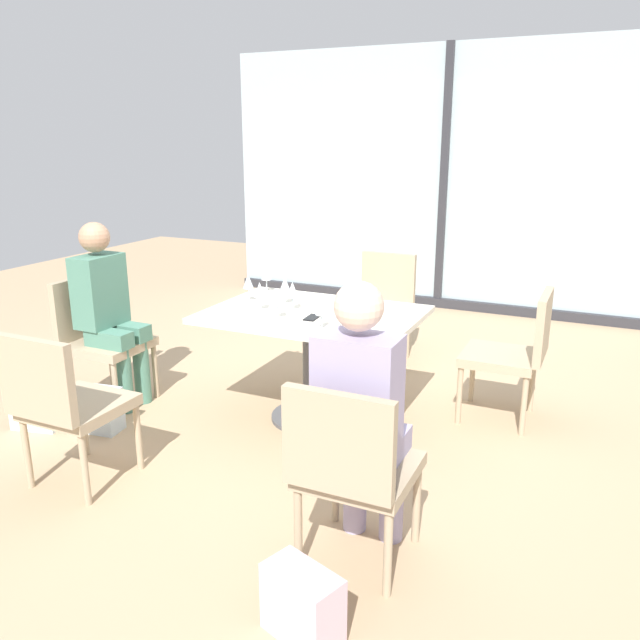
% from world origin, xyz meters
% --- Properties ---
extents(ground_plane, '(12.00, 12.00, 0.00)m').
position_xyz_m(ground_plane, '(0.00, 0.00, 0.00)').
color(ground_plane, tan).
extents(window_wall_backdrop, '(4.85, 0.10, 2.70)m').
position_xyz_m(window_wall_backdrop, '(0.00, 3.20, 1.21)').
color(window_wall_backdrop, '#A4B7BC').
rests_on(window_wall_backdrop, ground_plane).
extents(dining_table_main, '(1.32, 0.95, 0.73)m').
position_xyz_m(dining_table_main, '(0.00, 0.00, 0.56)').
color(dining_table_main, silver).
rests_on(dining_table_main, ground_plane).
extents(chair_side_end, '(0.50, 0.46, 0.87)m').
position_xyz_m(chair_side_end, '(-1.47, -0.35, 0.50)').
color(chair_side_end, tan).
rests_on(chair_side_end, ground_plane).
extents(chair_front_right, '(0.46, 0.50, 0.87)m').
position_xyz_m(chair_front_right, '(0.80, -1.31, 0.50)').
color(chair_front_right, tan).
rests_on(chair_front_right, ground_plane).
extents(chair_near_window, '(0.46, 0.51, 0.87)m').
position_xyz_m(chair_near_window, '(0.00, 1.31, 0.50)').
color(chair_near_window, tan).
rests_on(chair_near_window, ground_plane).
extents(chair_front_left, '(0.46, 0.50, 0.87)m').
position_xyz_m(chair_front_left, '(-0.80, -1.31, 0.50)').
color(chair_front_left, tan).
rests_on(chair_front_left, ground_plane).
extents(chair_far_right, '(0.50, 0.46, 0.87)m').
position_xyz_m(chair_far_right, '(1.19, 0.52, 0.50)').
color(chair_far_right, tan).
rests_on(chair_far_right, ground_plane).
extents(person_side_end, '(0.39, 0.34, 1.26)m').
position_xyz_m(person_side_end, '(-1.37, -0.35, 0.70)').
color(person_side_end, '#4C7F6B').
rests_on(person_side_end, ground_plane).
extents(person_front_right, '(0.34, 0.39, 1.26)m').
position_xyz_m(person_front_right, '(0.80, -1.20, 0.70)').
color(person_front_right, '#9E93B7').
rests_on(person_front_right, ground_plane).
extents(wine_glass_0, '(0.07, 0.07, 0.18)m').
position_xyz_m(wine_glass_0, '(-0.53, 0.34, 0.86)').
color(wine_glass_0, silver).
rests_on(wine_glass_0, dining_table_main).
extents(wine_glass_1, '(0.07, 0.07, 0.18)m').
position_xyz_m(wine_glass_1, '(0.21, -0.33, 0.86)').
color(wine_glass_1, silver).
rests_on(wine_glass_1, dining_table_main).
extents(wine_glass_2, '(0.07, 0.07, 0.18)m').
position_xyz_m(wine_glass_2, '(-0.32, -0.12, 0.86)').
color(wine_glass_2, silver).
rests_on(wine_glass_2, dining_table_main).
extents(wine_glass_3, '(0.07, 0.07, 0.18)m').
position_xyz_m(wine_glass_3, '(-0.25, 0.10, 0.86)').
color(wine_glass_3, silver).
rests_on(wine_glass_3, dining_table_main).
extents(wine_glass_4, '(0.07, 0.07, 0.18)m').
position_xyz_m(wine_glass_4, '(-0.51, 0.06, 0.86)').
color(wine_glass_4, silver).
rests_on(wine_glass_4, dining_table_main).
extents(wine_glass_5, '(0.07, 0.07, 0.18)m').
position_xyz_m(wine_glass_5, '(-0.13, -0.24, 0.86)').
color(wine_glass_5, silver).
rests_on(wine_glass_5, dining_table_main).
extents(wine_glass_6, '(0.07, 0.07, 0.18)m').
position_xyz_m(wine_glass_6, '(-0.14, -0.02, 0.86)').
color(wine_glass_6, silver).
rests_on(wine_glass_6, dining_table_main).
extents(coffee_cup, '(0.08, 0.08, 0.09)m').
position_xyz_m(coffee_cup, '(0.23, 0.21, 0.78)').
color(coffee_cup, white).
rests_on(coffee_cup, dining_table_main).
extents(cell_phone_on_table, '(0.08, 0.15, 0.01)m').
position_xyz_m(cell_phone_on_table, '(0.06, -0.13, 0.73)').
color(cell_phone_on_table, black).
rests_on(cell_phone_on_table, dining_table_main).
extents(handbag_0, '(0.32, 0.20, 0.28)m').
position_xyz_m(handbag_0, '(-1.17, -0.73, 0.14)').
color(handbag_0, silver).
rests_on(handbag_0, ground_plane).
extents(handbag_1, '(0.34, 0.25, 0.28)m').
position_xyz_m(handbag_1, '(0.78, -1.75, 0.14)').
color(handbag_1, beige).
rests_on(handbag_1, ground_plane).
extents(handbag_2, '(0.33, 0.22, 0.28)m').
position_xyz_m(handbag_2, '(-1.55, -0.86, 0.14)').
color(handbag_2, silver).
rests_on(handbag_2, ground_plane).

